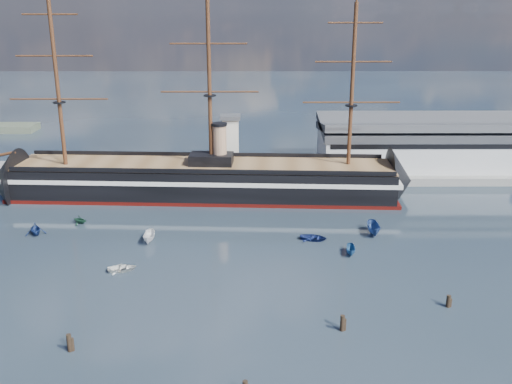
{
  "coord_description": "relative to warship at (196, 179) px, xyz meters",
  "views": [
    {
      "loc": [
        8.71,
        -68.64,
        42.54
      ],
      "look_at": [
        9.25,
        35.0,
        9.0
      ],
      "focal_mm": 40.0,
      "sensor_mm": 36.0,
      "label": 1
    }
  ],
  "objects": [
    {
      "name": "motorboat_f",
      "position": [
        37.22,
        -24.44,
        -4.04
      ],
      "size": [
        7.25,
        2.9,
        2.86
      ],
      "primitive_type": "imported",
      "rotation": [
        0.0,
        0.0,
        -0.04
      ],
      "color": "navy",
      "rests_on": "ground"
    },
    {
      "name": "warehouse",
      "position": [
        62.77,
        20.0,
        3.95
      ],
      "size": [
        63.0,
        21.0,
        11.6
      ],
      "color": "#B7BABC",
      "rests_on": "ground"
    },
    {
      "name": "motorboat_a",
      "position": [
        -6.32,
        -28.15,
        -4.04
      ],
      "size": [
        6.14,
        2.33,
        2.44
      ],
      "primitive_type": "imported",
      "rotation": [
        0.0,
        0.0,
        0.02
      ],
      "color": "silver",
      "rests_on": "ground"
    },
    {
      "name": "motorboat_g",
      "position": [
        -29.41,
        -24.15,
        -4.04
      ],
      "size": [
        7.84,
        5.98,
        2.64
      ],
      "primitive_type": "imported",
      "rotation": [
        0.0,
        0.0,
        0.46
      ],
      "color": "navy",
      "rests_on": "ground"
    },
    {
      "name": "motorboat_b",
      "position": [
        -8.79,
        -40.58,
        -4.04
      ],
      "size": [
        1.86,
        3.22,
        1.41
      ],
      "primitive_type": "imported",
      "rotation": [
        0.0,
        0.0,
        1.8
      ],
      "color": "white",
      "rests_on": "ground"
    },
    {
      "name": "piling_far_right",
      "position": [
        42.54,
        -53.17,
        -4.04
      ],
      "size": [
        0.64,
        0.64,
        2.63
      ],
      "primitive_type": "cylinder",
      "color": "black",
      "rests_on": "ground"
    },
    {
      "name": "motorboat_c",
      "position": [
        31.15,
        -34.09,
        -4.04
      ],
      "size": [
        5.11,
        2.37,
        1.97
      ],
      "primitive_type": "imported",
      "rotation": [
        0.0,
        0.0,
        -0.12
      ],
      "color": "navy",
      "rests_on": "ground"
    },
    {
      "name": "motorboat_e",
      "position": [
        25.07,
        -27.33,
        -4.04
      ],
      "size": [
        2.02,
        3.42,
        1.5
      ],
      "primitive_type": "imported",
      "rotation": [
        0.0,
        0.0,
        1.33
      ],
      "color": "navy",
      "rests_on": "ground"
    },
    {
      "name": "ground",
      "position": [
        4.77,
        -20.0,
        -4.04
      ],
      "size": [
        600.0,
        600.0,
        0.0
      ],
      "primitive_type": "plane",
      "color": "#18222C",
      "rests_on": "ground"
    },
    {
      "name": "quay",
      "position": [
        14.77,
        16.0,
        -4.04
      ],
      "size": [
        180.0,
        18.0,
        2.0
      ],
      "primitive_type": "cube",
      "color": "slate",
      "rests_on": "ground"
    },
    {
      "name": "warship",
      "position": [
        0.0,
        0.0,
        0.0
      ],
      "size": [
        113.29,
        21.02,
        53.94
      ],
      "rotation": [
        0.0,
        0.0,
        -0.05
      ],
      "color": "black",
      "rests_on": "ground"
    },
    {
      "name": "motorboat_d",
      "position": [
        -22.42,
        -18.16,
        -4.04
      ],
      "size": [
        4.25,
        5.59,
        1.88
      ],
      "primitive_type": "imported",
      "rotation": [
        0.0,
        0.0,
        1.12
      ],
      "color": "#19432E",
      "rests_on": "ground"
    },
    {
      "name": "piling_near_right",
      "position": [
        25.75,
        -59.62,
        -4.04
      ],
      "size": [
        0.64,
        0.64,
        3.06
      ],
      "primitive_type": "cylinder",
      "color": "black",
      "rests_on": "ground"
    },
    {
      "name": "quay_tower",
      "position": [
        7.77,
        13.0,
        5.72
      ],
      "size": [
        5.0,
        5.0,
        15.0
      ],
      "color": "silver",
      "rests_on": "ground"
    },
    {
      "name": "piling_near_left",
      "position": [
        -10.38,
        -64.37,
        -4.04
      ],
      "size": [
        0.64,
        0.64,
        3.17
      ],
      "primitive_type": "cylinder",
      "color": "black",
      "rests_on": "ground"
    }
  ]
}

